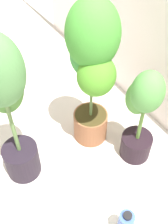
{
  "coord_description": "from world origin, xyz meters",
  "views": [
    {
      "loc": [
        0.69,
        -0.32,
        1.59
      ],
      "look_at": [
        -0.21,
        0.28,
        0.38
      ],
      "focal_mm": 47.15,
      "sensor_mm": 36.0,
      "label": 1
    }
  ],
  "objects_px": {
    "nutrient_bottle": "(125,224)",
    "potted_plant_back_left": "(92,64)",
    "potted_plant_front_left": "(6,101)",
    "potted_plant_back_center": "(141,114)"
  },
  "relations": [
    {
      "from": "potted_plant_back_left",
      "to": "potted_plant_back_center",
      "type": "relative_size",
      "value": 1.45
    },
    {
      "from": "potted_plant_back_left",
      "to": "nutrient_bottle",
      "type": "xyz_separation_m",
      "value": [
        0.64,
        -0.22,
        -0.5
      ]
    },
    {
      "from": "potted_plant_back_center",
      "to": "potted_plant_front_left",
      "type": "relative_size",
      "value": 0.69
    },
    {
      "from": "potted_plant_back_left",
      "to": "potted_plant_back_center",
      "type": "bearing_deg",
      "value": 30.03
    },
    {
      "from": "potted_plant_front_left",
      "to": "nutrient_bottle",
      "type": "relative_size",
      "value": 4.4
    },
    {
      "from": "potted_plant_back_center",
      "to": "nutrient_bottle",
      "type": "relative_size",
      "value": 3.04
    },
    {
      "from": "nutrient_bottle",
      "to": "potted_plant_back_center",
      "type": "bearing_deg",
      "value": 134.39
    },
    {
      "from": "potted_plant_front_left",
      "to": "potted_plant_back_center",
      "type": "bearing_deg",
      "value": 65.56
    },
    {
      "from": "potted_plant_back_left",
      "to": "potted_plant_front_left",
      "type": "relative_size",
      "value": 1.01
    },
    {
      "from": "nutrient_bottle",
      "to": "potted_plant_back_left",
      "type": "bearing_deg",
      "value": 160.51
    }
  ]
}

